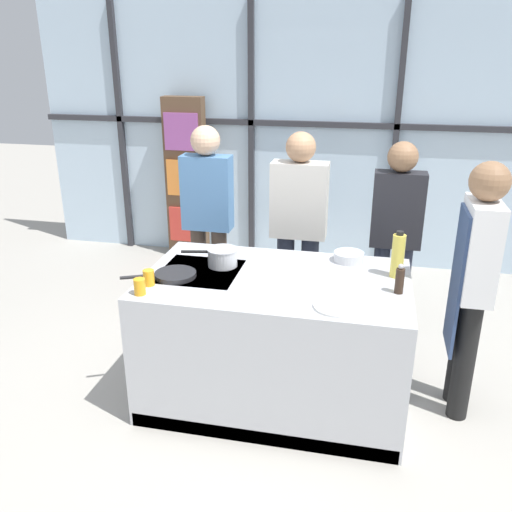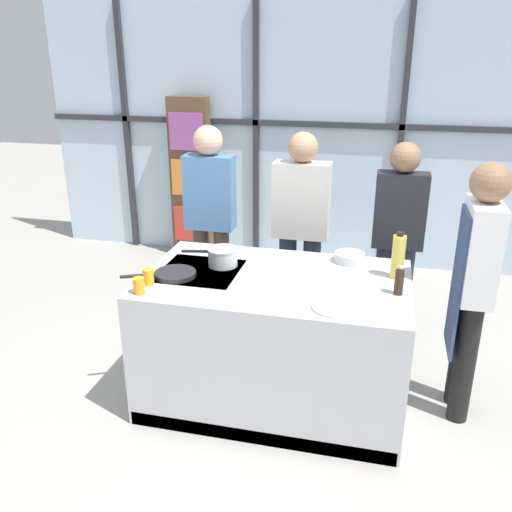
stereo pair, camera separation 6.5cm
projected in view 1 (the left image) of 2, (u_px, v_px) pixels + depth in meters
ground_plane at (274, 395)px, 3.84m from camera, size 18.00×18.00×0.00m
back_window_wall at (322, 137)px, 5.80m from camera, size 6.40×0.10×2.80m
bookshelf at (186, 179)px, 6.11m from camera, size 0.45×0.19×1.81m
demo_island at (275, 339)px, 3.68m from camera, size 1.72×1.05×0.91m
chef at (473, 277)px, 3.37m from camera, size 0.24×0.42×1.70m
spectator_far_left at (208, 213)px, 4.56m from camera, size 0.41×0.24×1.73m
spectator_center_left at (299, 223)px, 4.42m from camera, size 0.45×0.24×1.70m
spectator_center_right at (396, 230)px, 4.27m from camera, size 0.39×0.23×1.65m
frying_pan at (174, 274)px, 3.52m from camera, size 0.46×0.29×0.03m
saucepan at (222, 257)px, 3.68m from camera, size 0.38×0.21×0.12m
white_plate at (337, 306)px, 3.11m from camera, size 0.27×0.27×0.01m
mixing_bowl at (349, 256)px, 3.77m from camera, size 0.21×0.21×0.06m
oil_bottle at (398, 255)px, 3.48m from camera, size 0.08×0.08×0.31m
pepper_grinder at (400, 280)px, 3.27m from camera, size 0.05×0.05×0.19m
juice_glass_near at (140, 287)px, 3.26m from camera, size 0.07×0.07×0.10m
juice_glass_far at (149, 278)px, 3.39m from camera, size 0.07×0.07×0.10m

